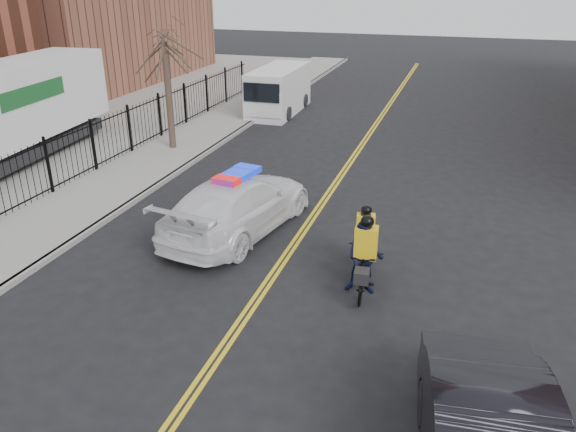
{
  "coord_description": "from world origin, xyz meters",
  "views": [
    {
      "loc": [
        4.13,
        -10.69,
        7.15
      ],
      "look_at": [
        0.12,
        1.98,
        1.3
      ],
      "focal_mm": 35.0,
      "sensor_mm": 36.0,
      "label": 1
    }
  ],
  "objects_px": {
    "police_cruiser": "(238,204)",
    "cyclist_far": "(365,263)",
    "cyclist_near": "(364,247)",
    "cargo_van": "(278,91)"
  },
  "relations": [
    {
      "from": "police_cruiser",
      "to": "cyclist_near",
      "type": "height_order",
      "value": "police_cruiser"
    },
    {
      "from": "police_cruiser",
      "to": "cyclist_far",
      "type": "relative_size",
      "value": 3.02
    },
    {
      "from": "police_cruiser",
      "to": "cargo_van",
      "type": "xyz_separation_m",
      "value": [
        -3.67,
        14.63,
        0.31
      ]
    },
    {
      "from": "police_cruiser",
      "to": "cyclist_near",
      "type": "distance_m",
      "value": 4.12
    },
    {
      "from": "cyclist_near",
      "to": "cyclist_far",
      "type": "distance_m",
      "value": 1.21
    },
    {
      "from": "police_cruiser",
      "to": "cyclist_far",
      "type": "height_order",
      "value": "cyclist_far"
    },
    {
      "from": "cyclist_far",
      "to": "cyclist_near",
      "type": "bearing_deg",
      "value": 95.73
    },
    {
      "from": "police_cruiser",
      "to": "cyclist_near",
      "type": "relative_size",
      "value": 3.26
    },
    {
      "from": "police_cruiser",
      "to": "cargo_van",
      "type": "distance_m",
      "value": 15.09
    },
    {
      "from": "cyclist_near",
      "to": "cyclist_far",
      "type": "bearing_deg",
      "value": -89.96
    }
  ]
}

